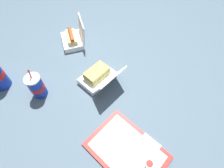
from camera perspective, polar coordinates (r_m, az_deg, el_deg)
name	(u,v)px	position (r m, az deg, el deg)	size (l,w,h in m)	color
ground_plane	(106,87)	(1.08, -2.12, -1.01)	(3.20, 3.20, 0.00)	#4C6070
food_tray	(127,151)	(0.92, 4.82, -20.91)	(0.39, 0.29, 0.01)	red
ketchup_cup	(149,164)	(0.90, 12.03, -24.19)	(0.04, 0.04, 0.02)	white
napkin_stack	(147,147)	(0.93, 11.49, -19.44)	(0.10, 0.10, 0.00)	white
clamshell_hotdog_back	(73,38)	(1.34, -12.53, 14.32)	(0.25, 0.24, 0.18)	white
clamshell_sandwich_right	(98,76)	(1.07, -4.44, 2.46)	(0.23, 0.22, 0.17)	white
soda_cup_corner	(37,86)	(1.08, -23.37, -0.71)	(0.09, 0.09, 0.22)	#1938B7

